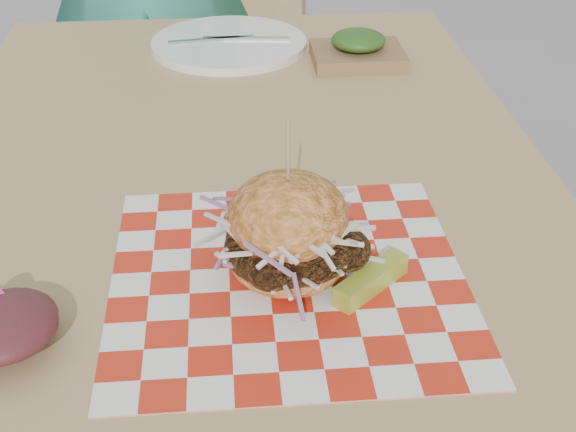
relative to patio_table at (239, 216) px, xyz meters
name	(u,v)px	position (x,y,z in m)	size (l,w,h in m)	color
patio_table	(239,216)	(0.00, 0.00, 0.00)	(0.80, 1.20, 0.75)	tan
patio_chair	(240,40)	(0.03, 1.03, -0.12)	(0.54, 0.55, 0.95)	tan
paper_liner	(288,277)	(0.04, -0.25, 0.08)	(0.36, 0.36, 0.00)	red
sandwich	(288,236)	(0.04, -0.25, 0.13)	(0.16, 0.16, 0.18)	orange
pickle_spear	(371,280)	(0.12, -0.28, 0.09)	(0.10, 0.02, 0.02)	#A1A630
place_setting	(229,44)	(0.00, 0.43, 0.09)	(0.27, 0.27, 0.02)	white
kraft_tray	(358,50)	(0.21, 0.34, 0.10)	(0.15, 0.12, 0.06)	brown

